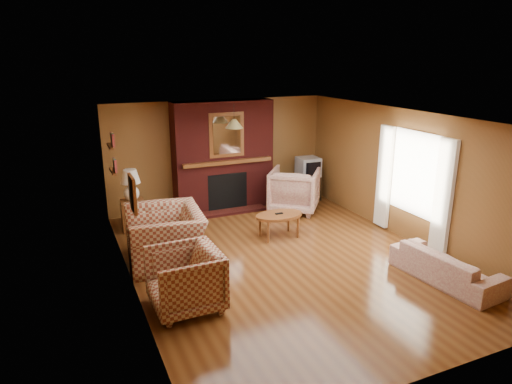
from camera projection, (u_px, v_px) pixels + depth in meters
name	position (u px, v px, depth m)	size (l,w,h in m)	color
floor	(285.00, 259.00, 7.74)	(6.50, 6.50, 0.00)	#4D2810
ceiling	(288.00, 117.00, 7.05)	(6.50, 6.50, 0.00)	white
wall_back	(219.00, 154.00, 10.24)	(6.50, 6.50, 0.00)	brown
wall_front	(437.00, 277.00, 4.55)	(6.50, 6.50, 0.00)	brown
wall_left	(129.00, 212.00, 6.42)	(6.50, 6.50, 0.00)	brown
wall_right	(407.00, 176.00, 8.36)	(6.50, 6.50, 0.00)	brown
fireplace	(223.00, 157.00, 10.01)	(2.20, 0.82, 2.40)	#4D1310
window_right	(412.00, 183.00, 8.19)	(0.10, 1.85, 2.00)	beige
bookshelf	(113.00, 154.00, 7.98)	(0.09, 0.55, 0.71)	brown
botanical_print	(133.00, 194.00, 6.07)	(0.05, 0.40, 0.50)	brown
pendant_light	(234.00, 124.00, 9.18)	(0.36, 0.36, 0.48)	black
plaid_loveseat	(165.00, 236.00, 7.55)	(1.37, 1.20, 0.89)	maroon
plaid_armchair	(185.00, 280.00, 6.13)	(0.91, 0.94, 0.85)	maroon
floral_sofa	(446.00, 266.00, 6.94)	(1.71, 0.67, 0.50)	beige
floral_armchair	(294.00, 190.00, 10.04)	(1.01, 1.04, 0.94)	beige
coffee_table	(279.00, 217.00, 8.58)	(0.92, 0.57, 0.48)	brown
side_table	(133.00, 215.00, 8.99)	(0.45, 0.45, 0.60)	brown
table_lamp	(131.00, 184.00, 8.80)	(0.38, 0.38, 0.62)	white
tv_stand	(307.00, 187.00, 10.90)	(0.52, 0.48, 0.57)	black
crt_tv	(308.00, 167.00, 10.75)	(0.51, 0.51, 0.45)	#9A9CA1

